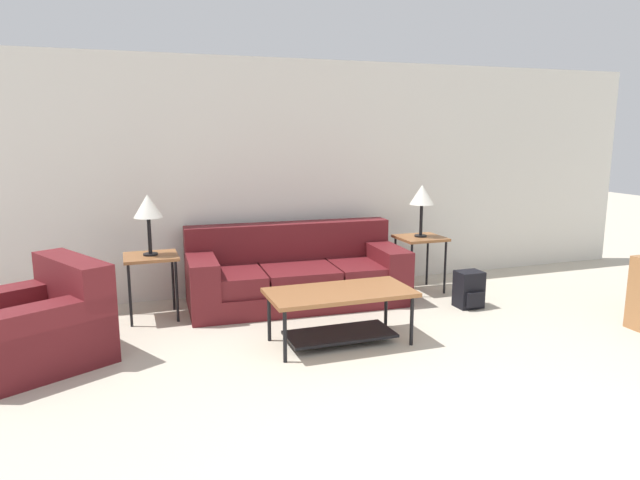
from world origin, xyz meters
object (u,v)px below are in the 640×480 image
object	(u,v)px
couch	(296,276)
table_lamp_right	(422,196)
armchair	(36,328)
table_lamp_left	(148,208)
backpack	(469,290)
side_table_right	(420,243)
coffee_table	(340,304)
side_table_left	(151,262)

from	to	relation	value
couch	table_lamp_right	bearing A→B (deg)	-1.53
armchair	table_lamp_left	bearing A→B (deg)	41.69
table_lamp_left	backpack	xyz separation A→B (m)	(3.13, -0.73, -0.91)
side_table_right	armchair	bearing A→B (deg)	-167.91
backpack	armchair	bearing A→B (deg)	-178.54
side_table_right	table_lamp_right	distance (m)	0.54
armchair	coffee_table	bearing A→B (deg)	-9.54
armchair	side_table_left	world-z (taller)	armchair
table_lamp_right	backpack	world-z (taller)	table_lamp_right
table_lamp_left	table_lamp_right	bearing A→B (deg)	0.00
couch	table_lamp_right	distance (m)	1.68
coffee_table	couch	bearing A→B (deg)	90.34
armchair	table_lamp_left	size ratio (longest dim) A/B	2.25
couch	side_table_left	xyz separation A→B (m)	(-1.48, -0.04, 0.27)
couch	table_lamp_left	xyz separation A→B (m)	(-1.48, -0.04, 0.80)
armchair	table_lamp_right	distance (m)	4.06
table_lamp_right	backpack	distance (m)	1.18
side_table_right	backpack	bearing A→B (deg)	-75.96
side_table_left	side_table_right	distance (m)	2.95
side_table_right	table_lamp_left	xyz separation A→B (m)	(-2.95, 0.00, 0.54)
armchair	side_table_left	distance (m)	1.28
side_table_left	side_table_right	world-z (taller)	same
side_table_left	table_lamp_right	world-z (taller)	table_lamp_right
coffee_table	table_lamp_right	distance (m)	2.06
side_table_left	table_lamp_right	xyz separation A→B (m)	(2.95, 0.00, 0.54)
couch	table_lamp_right	world-z (taller)	table_lamp_right
side_table_left	backpack	world-z (taller)	side_table_left
couch	armchair	world-z (taller)	couch
couch	table_lamp_left	bearing A→B (deg)	-178.47
armchair	coffee_table	distance (m)	2.46
couch	coffee_table	distance (m)	1.28
couch	table_lamp_left	size ratio (longest dim) A/B	3.92
table_lamp_right	side_table_left	bearing A→B (deg)	-180.00
armchair	table_lamp_right	xyz separation A→B (m)	(3.89, 0.83, 0.81)
table_lamp_right	backpack	size ratio (longest dim) A/B	1.54
armchair	side_table_left	size ratio (longest dim) A/B	2.10
coffee_table	table_lamp_right	size ratio (longest dim) A/B	2.12
side_table_left	table_lamp_right	bearing A→B (deg)	0.00
side_table_left	side_table_right	xyz separation A→B (m)	(2.95, 0.00, 0.00)
table_lamp_right	backpack	xyz separation A→B (m)	(0.18, -0.73, -0.91)
table_lamp_right	side_table_right	bearing A→B (deg)	-63.43
side_table_left	backpack	xyz separation A→B (m)	(3.13, -0.73, -0.37)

